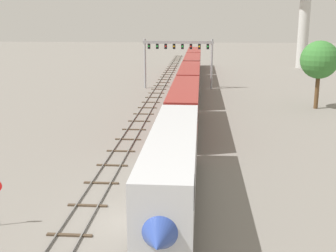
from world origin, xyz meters
name	(u,v)px	position (x,y,z in m)	size (l,w,h in m)	color
ground_plane	(136,222)	(0.00, 0.00, 0.00)	(400.00, 400.00, 0.00)	gray
track_main	(192,81)	(2.00, 60.00, 0.07)	(2.60, 200.00, 0.16)	slate
track_near	(152,100)	(-3.50, 40.00, 0.07)	(2.60, 160.00, 0.16)	slate
passenger_train	(190,81)	(2.00, 41.79, 2.61)	(3.04, 96.47, 4.80)	silver
signal_gantry	(178,52)	(-0.25, 51.49, 6.32)	(12.10, 0.49, 8.52)	#999BA0
trackside_tree_left	(319,60)	(19.30, 35.50, 6.52)	(5.01, 5.01, 9.08)	brown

